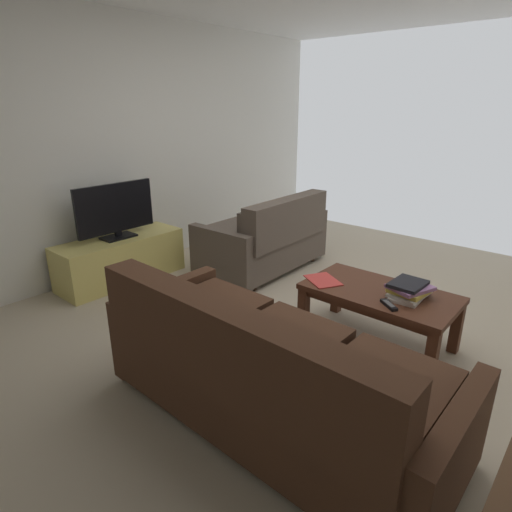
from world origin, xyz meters
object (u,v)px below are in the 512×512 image
object	(u,v)px
flat_tv	(115,210)
loose_magazine	(323,280)
book_stack	(409,290)
loveseat_near	(266,238)
tv_remote	(389,305)
sofa_main	(266,371)
coffee_table	(379,299)
tv_stand	(121,259)

from	to	relation	value
flat_tv	loose_magazine	size ratio (longest dim) A/B	2.99
book_stack	loveseat_near	bearing A→B (deg)	-19.12
tv_remote	loose_magazine	xyz separation A→B (m)	(0.57, -0.08, -0.01)
sofa_main	book_stack	distance (m)	1.27
loveseat_near	book_stack	distance (m)	1.90
coffee_table	loose_magazine	bearing A→B (deg)	15.58
coffee_table	loose_magazine	xyz separation A→B (m)	(0.41, 0.12, 0.07)
sofa_main	loveseat_near	bearing A→B (deg)	-50.64
book_stack	tv_remote	world-z (taller)	book_stack
loveseat_near	loose_magazine	world-z (taller)	loveseat_near
book_stack	loose_magazine	distance (m)	0.63
sofa_main	book_stack	size ratio (longest dim) A/B	5.96
sofa_main	book_stack	world-z (taller)	sofa_main
loveseat_near	sofa_main	bearing A→B (deg)	129.36
coffee_table	flat_tv	distance (m)	2.60
tv_stand	flat_tv	size ratio (longest dim) A/B	1.54
tv_stand	flat_tv	world-z (taller)	flat_tv
book_stack	loose_magazine	size ratio (longest dim) A/B	1.22
tv_stand	tv_remote	size ratio (longest dim) A/B	8.08
flat_tv	book_stack	bearing A→B (deg)	-167.97
loose_magazine	tv_remote	bearing A→B (deg)	111.40
loose_magazine	book_stack	bearing A→B (deg)	131.64
coffee_table	tv_stand	size ratio (longest dim) A/B	0.85
sofa_main	tv_stand	world-z (taller)	sofa_main
coffee_table	book_stack	xyz separation A→B (m)	(-0.20, -0.01, 0.13)
flat_tv	loveseat_near	bearing A→B (deg)	-127.49
flat_tv	tv_stand	bearing A→B (deg)	73.72
sofa_main	coffee_table	bearing A→B (deg)	-93.09
flat_tv	loose_magazine	xyz separation A→B (m)	(-2.10, -0.45, -0.30)
sofa_main	loose_magazine	bearing A→B (deg)	-72.55
coffee_table	tv_remote	xyz separation A→B (m)	(-0.16, 0.20, 0.08)
sofa_main	loose_magazine	world-z (taller)	sofa_main
coffee_table	tv_stand	distance (m)	2.58
coffee_table	flat_tv	world-z (taller)	flat_tv
coffee_table	book_stack	bearing A→B (deg)	-176.29
tv_stand	loose_magazine	distance (m)	2.15
tv_remote	book_stack	bearing A→B (deg)	-102.11
tv_stand	tv_remote	world-z (taller)	tv_stand
loveseat_near	loose_magazine	distance (m)	1.40
flat_tv	book_stack	distance (m)	2.78
sofa_main	coffee_table	distance (m)	1.23
tv_stand	flat_tv	distance (m)	0.51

